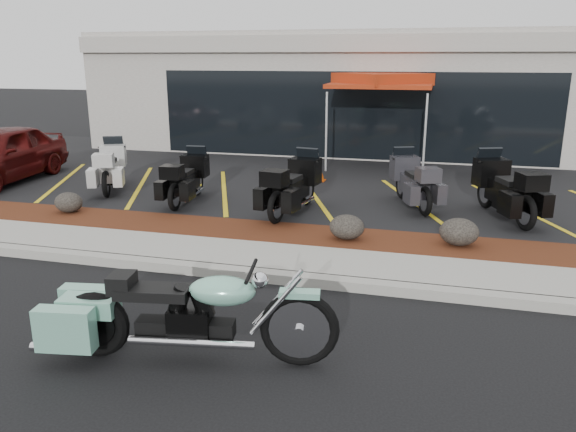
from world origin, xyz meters
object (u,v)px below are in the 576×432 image
(popup_canopy, at_px, (382,82))
(traffic_cone, at_px, (319,173))
(hero_cruiser, at_px, (299,318))
(touring_white, at_px, (115,160))

(popup_canopy, bearing_deg, traffic_cone, -97.46)
(hero_cruiser, height_order, traffic_cone, hero_cruiser)
(hero_cruiser, height_order, popup_canopy, popup_canopy)
(touring_white, bearing_deg, traffic_cone, -95.16)
(touring_white, bearing_deg, popup_canopy, -78.66)
(touring_white, relative_size, traffic_cone, 4.91)
(touring_white, xyz_separation_m, traffic_cone, (4.86, 1.60, -0.39))
(hero_cruiser, relative_size, popup_canopy, 0.90)
(popup_canopy, bearing_deg, hero_cruiser, -70.62)
(hero_cruiser, distance_m, popup_canopy, 11.40)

